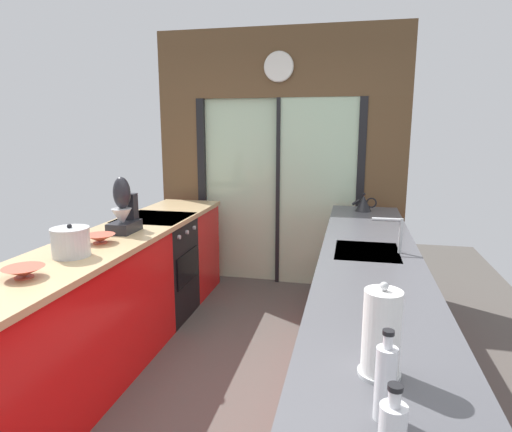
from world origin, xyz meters
TOP-DOWN VIEW (x-y plane):
  - ground_plane at (0.00, 0.60)m, footprint 5.04×7.60m
  - back_wall_unit at (0.00, 2.40)m, footprint 2.64×0.12m
  - left_counter_run at (-0.91, 0.13)m, footprint 0.62×3.80m
  - right_counter_run at (0.91, 0.30)m, footprint 0.62×3.80m
  - sink_faucet at (1.05, 0.55)m, footprint 0.19×0.02m
  - oven_range at (-0.91, 1.25)m, footprint 0.60×0.60m
  - mixing_bowl_near at (-0.89, -0.37)m, footprint 0.21×0.21m
  - mixing_bowl_far at (-0.89, 0.35)m, footprint 0.20×0.20m
  - stand_mixer at (-0.89, 0.69)m, footprint 0.17×0.27m
  - stock_pot at (-0.89, 0.04)m, footprint 0.23×0.23m
  - kettle at (0.89, 1.94)m, footprint 0.23×0.15m
  - soap_bottle_far at (0.89, -1.14)m, footprint 0.06×0.06m
  - paper_towel_roll at (0.89, -0.92)m, footprint 0.14×0.14m

SIDE VIEW (x-z plane):
  - ground_plane at x=0.00m, z-range -0.02..0.00m
  - oven_range at x=-0.91m, z-range 0.00..0.92m
  - right_counter_run at x=0.91m, z-range 0.00..0.92m
  - left_counter_run at x=-0.91m, z-range 0.01..0.93m
  - mixing_bowl_near at x=-0.89m, z-range 0.92..0.98m
  - mixing_bowl_far at x=-0.89m, z-range 0.92..0.98m
  - kettle at x=0.89m, z-range 0.91..1.08m
  - stock_pot at x=-0.89m, z-range 0.91..1.11m
  - soap_bottle_far at x=0.89m, z-range 0.90..1.16m
  - paper_towel_roll at x=0.89m, z-range 0.90..1.22m
  - sink_faucet at x=1.05m, z-range 0.96..1.18m
  - stand_mixer at x=-0.89m, z-range 0.87..1.29m
  - back_wall_unit at x=0.00m, z-range 0.18..2.88m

